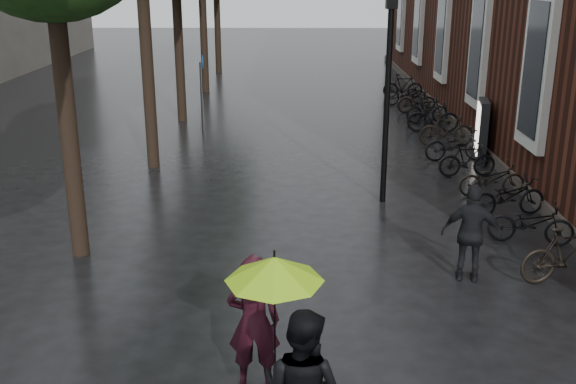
{
  "coord_description": "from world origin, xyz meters",
  "views": [
    {
      "loc": [
        -0.08,
        -4.75,
        5.12
      ],
      "look_at": [
        -0.16,
        6.27,
        1.48
      ],
      "focal_mm": 42.0,
      "sensor_mm": 36.0,
      "label": 1
    }
  ],
  "objects_px": {
    "pedestrian_walking": "(472,234)",
    "ad_lightbox": "(482,130)",
    "lamp_post": "(388,78)",
    "parked_bicycles": "(451,137)",
    "person_burgundy": "(254,322)"
  },
  "relations": [
    {
      "from": "pedestrian_walking",
      "to": "ad_lightbox",
      "type": "relative_size",
      "value": 1.02
    },
    {
      "from": "lamp_post",
      "to": "ad_lightbox",
      "type": "bearing_deg",
      "value": 48.96
    },
    {
      "from": "pedestrian_walking",
      "to": "parked_bicycles",
      "type": "relative_size",
      "value": 0.09
    },
    {
      "from": "person_burgundy",
      "to": "parked_bicycles",
      "type": "distance_m",
      "value": 12.8
    },
    {
      "from": "ad_lightbox",
      "to": "lamp_post",
      "type": "bearing_deg",
      "value": -120.12
    },
    {
      "from": "pedestrian_walking",
      "to": "ad_lightbox",
      "type": "height_order",
      "value": "pedestrian_walking"
    },
    {
      "from": "person_burgundy",
      "to": "ad_lightbox",
      "type": "xyz_separation_m",
      "value": [
        5.8,
        11.03,
        -0.06
      ]
    },
    {
      "from": "person_burgundy",
      "to": "parked_bicycles",
      "type": "relative_size",
      "value": 0.1
    },
    {
      "from": "pedestrian_walking",
      "to": "parked_bicycles",
      "type": "height_order",
      "value": "pedestrian_walking"
    },
    {
      "from": "person_burgundy",
      "to": "pedestrian_walking",
      "type": "xyz_separation_m",
      "value": [
        3.54,
        3.14,
        -0.05
      ]
    },
    {
      "from": "person_burgundy",
      "to": "pedestrian_walking",
      "type": "relative_size",
      "value": 1.06
    },
    {
      "from": "pedestrian_walking",
      "to": "lamp_post",
      "type": "distance_m",
      "value": 4.74
    },
    {
      "from": "parked_bicycles",
      "to": "lamp_post",
      "type": "bearing_deg",
      "value": -120.15
    },
    {
      "from": "pedestrian_walking",
      "to": "ad_lightbox",
      "type": "xyz_separation_m",
      "value": [
        2.27,
        7.89,
        -0.01
      ]
    },
    {
      "from": "person_burgundy",
      "to": "ad_lightbox",
      "type": "bearing_deg",
      "value": -118.68
    }
  ]
}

